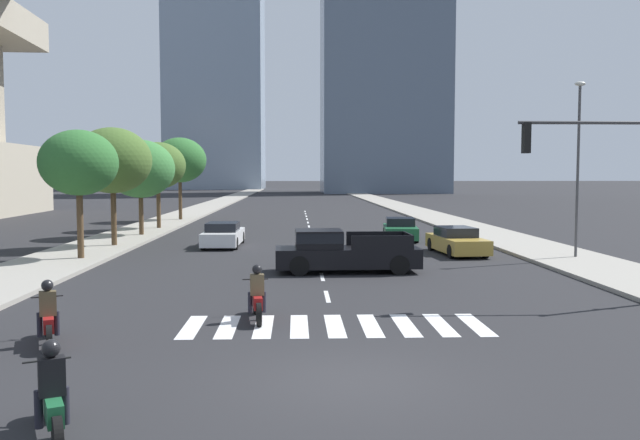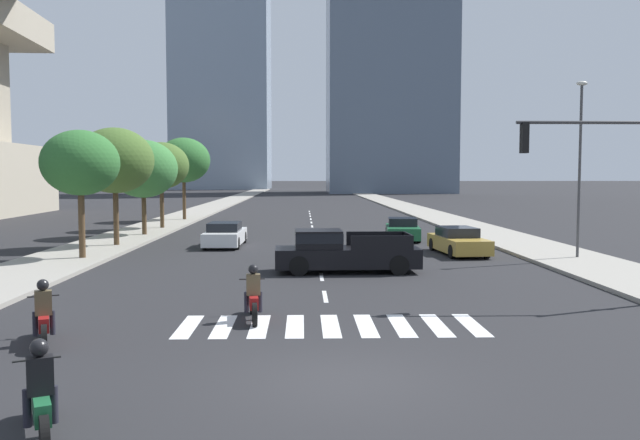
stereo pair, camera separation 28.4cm
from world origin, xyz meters
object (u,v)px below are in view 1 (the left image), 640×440
pickup_truck (340,252)px  motorcycle_third (52,400)px  motorcycle_lead (48,319)px  street_tree_second (113,161)px  sedan_gold_2 (457,241)px  street_lamp_east (578,156)px  sedan_white_0 (223,235)px  street_tree_third (140,169)px  motorcycle_trailing (257,298)px  traffic_signal_near (616,168)px  sedan_green_1 (400,230)px  street_tree_fourth (158,166)px  street_tree_nearest (79,163)px  street_tree_fifth (180,160)px

pickup_truck → motorcycle_third: bearing=70.6°
motorcycle_lead → street_tree_second: street_tree_second is taller
motorcycle_lead → sedan_gold_2: bearing=-60.5°
street_lamp_east → street_tree_second: 22.83m
sedan_white_0 → street_tree_third: street_tree_third is taller
sedan_white_0 → motorcycle_third: bearing=-178.0°
motorcycle_lead → motorcycle_trailing: same height
sedan_gold_2 → street_lamp_east: street_lamp_east is taller
traffic_signal_near → street_tree_third: 28.65m
motorcycle_trailing → street_tree_third: (-8.49, 23.47, 3.60)m
pickup_truck → sedan_green_1: 13.26m
motorcycle_lead → motorcycle_third: size_ratio=0.97×
motorcycle_trailing → sedan_white_0: bearing=2.2°
street_tree_fourth → street_tree_nearest: bearing=-90.0°
traffic_signal_near → street_tree_fourth: (-19.04, 26.56, 0.42)m
motorcycle_trailing → street_tree_nearest: bearing=28.3°
motorcycle_trailing → pickup_truck: (2.77, 8.40, 0.23)m
street_lamp_east → street_tree_fourth: (-22.10, 16.94, -0.19)m
street_tree_third → street_tree_fifth: size_ratio=0.86×
sedan_gold_2 → street_tree_third: bearing=-123.3°
motorcycle_third → sedan_green_1: motorcycle_third is taller
motorcycle_lead → motorcycle_third: 5.75m
street_lamp_east → sedan_green_1: bearing=124.9°
street_tree_fourth → motorcycle_trailing: bearing=-73.5°
motorcycle_third → pickup_truck: (5.26, 16.11, 0.23)m
pickup_truck → street_lamp_east: size_ratio=0.73×
motorcycle_third → street_tree_nearest: 21.01m
pickup_truck → street_tree_fifth: size_ratio=0.84×
street_tree_second → traffic_signal_near: bearing=-38.9°
street_tree_third → street_tree_fourth: 5.16m
traffic_signal_near → street_tree_second: 24.46m
sedan_green_1 → motorcycle_trailing: bearing=-13.1°
sedan_green_1 → traffic_signal_near: traffic_signal_near is taller
motorcycle_lead → street_tree_third: street_tree_third is taller
sedan_white_0 → street_lamp_east: 18.06m
sedan_gold_2 → street_tree_nearest: (-17.31, -2.05, 3.73)m
sedan_gold_2 → street_tree_second: street_tree_second is taller
pickup_truck → street_lamp_east: 11.95m
sedan_green_1 → motorcycle_lead: bearing=-20.9°
motorcycle_trailing → sedan_white_0: 18.15m
street_tree_fourth → street_tree_fifth: bearing=90.0°
sedan_gold_2 → street_tree_fourth: street_tree_fourth is taller
motorcycle_trailing → street_tree_third: street_tree_third is taller
sedan_green_1 → sedan_white_0: bearing=-67.5°
motorcycle_trailing → motorcycle_third: size_ratio=1.03×
pickup_truck → street_tree_second: street_tree_second is taller
motorcycle_lead → sedan_white_0: motorcycle_lead is taller
sedan_green_1 → street_tree_third: street_tree_third is taller
sedan_white_0 → sedan_green_1: size_ratio=1.07×
sedan_white_0 → street_tree_third: 8.68m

